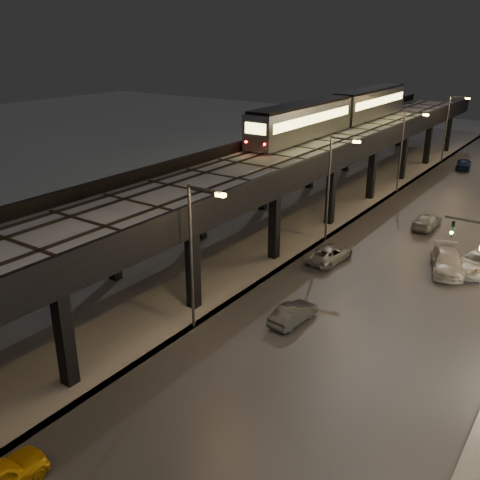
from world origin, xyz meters
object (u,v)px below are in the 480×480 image
Objects in this scene: subway_train at (340,111)px; car_onc_white at (447,262)px; car_mid_dark at (426,222)px; car_onc_dark at (478,263)px; car_mid_silver at (329,254)px; car_far_white at (464,164)px; car_near_white at (293,314)px.

subway_train reaches higher than car_onc_white.
car_onc_dark is at bearing 128.13° from car_mid_dark.
car_mid_dark reaches higher than car_mid_silver.
car_far_white is 0.78× the size of car_onc_dark.
car_far_white is 34.98m from car_onc_white.
subway_train is at bearing 114.28° from car_onc_white.
car_onc_dark reaches higher than car_near_white.
car_mid_silver is 37.63m from car_far_white.
car_mid_silver is (10.21, -22.74, -7.75)m from subway_train.
car_mid_silver is at bearing -138.05° from car_onc_dark.
car_mid_dark is 0.81× the size of car_onc_dark.
car_mid_silver is at bearing 71.30° from car_mid_dark.
car_near_white is 10.21m from car_mid_silver.
car_mid_dark is at bearing -37.04° from subway_train.
car_onc_white is at bearing -151.60° from car_mid_silver.
car_onc_white is (18.26, -19.40, -7.62)m from subway_train.
subway_train reaches higher than car_onc_dark.
subway_train is 8.41× the size of car_far_white.
car_far_white reaches higher than car_mid_dark.
car_far_white is 34.28m from car_onc_dark.
car_near_white is 22.07m from car_mid_dark.
car_onc_white is (5.71, 13.28, 0.15)m from car_near_white.
subway_train reaches higher than car_far_white.
car_onc_white is at bearing 92.12° from car_far_white.
car_mid_silver is 1.08× the size of car_far_white.
car_mid_silver is at bearing -65.82° from subway_train.
car_mid_silver is 10.98m from car_onc_dark.
subway_train is 26.10m from car_mid_silver.
car_mid_silver is 8.72m from car_onc_white.
subway_train is 6.75× the size of car_onc_white.
car_onc_white is at bearing 114.63° from car_mid_dark.
car_onc_white reaches higher than car_far_white.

